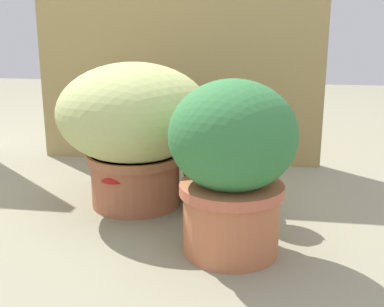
{
  "coord_description": "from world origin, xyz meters",
  "views": [
    {
      "loc": [
        0.32,
        -1.22,
        0.53
      ],
      "look_at": [
        0.13,
        0.03,
        0.18
      ],
      "focal_mm": 46.46,
      "sensor_mm": 36.0,
      "label": 1
    }
  ],
  "objects": [
    {
      "name": "ground_plane",
      "position": [
        0.0,
        0.0,
        0.0
      ],
      "size": [
        6.0,
        6.0,
        0.0
      ],
      "primitive_type": "plane",
      "color": "gray"
    },
    {
      "name": "cat",
      "position": [
        0.2,
        0.14,
        0.12
      ],
      "size": [
        0.31,
        0.34,
        0.32
      ],
      "color": "#9C8864",
      "rests_on": "ground"
    },
    {
      "name": "grass_planter",
      "position": [
        -0.05,
        0.11,
        0.24
      ],
      "size": [
        0.43,
        0.43,
        0.41
      ],
      "color": "#AD6343",
      "rests_on": "ground"
    },
    {
      "name": "cardboard_backdrop",
      "position": [
        -0.01,
        0.58,
        0.48
      ],
      "size": [
        1.06,
        0.03,
        0.96
      ],
      "primitive_type": "cube",
      "color": "tan",
      "rests_on": "ground"
    },
    {
      "name": "mushroom_ornament_red",
      "position": [
        -0.08,
        0.01,
        0.1
      ],
      "size": [
        0.08,
        0.08,
        0.15
      ],
      "color": "silver",
      "rests_on": "ground"
    },
    {
      "name": "leafy_planter",
      "position": [
        0.25,
        -0.16,
        0.22
      ],
      "size": [
        0.29,
        0.29,
        0.4
      ],
      "color": "#C06D46",
      "rests_on": "ground"
    }
  ]
}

